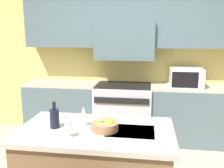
# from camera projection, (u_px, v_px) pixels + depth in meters

# --- Properties ---
(back_cabinetry) EXTENTS (10.00, 0.46, 2.70)m
(back_cabinetry) POSITION_uv_depth(u_px,v_px,m) (125.00, 45.00, 4.27)
(back_cabinetry) COLOR #DBC166
(back_cabinetry) RESTS_ON ground_plane
(back_counter) EXTENTS (3.35, 0.62, 0.94)m
(back_counter) POSITION_uv_depth(u_px,v_px,m) (123.00, 112.00, 4.25)
(back_counter) COLOR #4C6066
(back_counter) RESTS_ON ground_plane
(range_stove) EXTENTS (0.93, 0.70, 0.94)m
(range_stove) POSITION_uv_depth(u_px,v_px,m) (123.00, 112.00, 4.23)
(range_stove) COLOR #B7B7BC
(range_stove) RESTS_ON ground_plane
(microwave) EXTENTS (0.50, 0.43, 0.29)m
(microwave) POSITION_uv_depth(u_px,v_px,m) (186.00, 78.00, 3.98)
(microwave) COLOR silver
(microwave) RESTS_ON back_counter
(wine_bottle) EXTENTS (0.09, 0.09, 0.25)m
(wine_bottle) POSITION_uv_depth(u_px,v_px,m) (55.00, 118.00, 2.29)
(wine_bottle) COLOR black
(wine_bottle) RESTS_ON kitchen_island
(wine_glass_near) EXTENTS (0.08, 0.08, 0.18)m
(wine_glass_near) POSITION_uv_depth(u_px,v_px,m) (68.00, 123.00, 2.07)
(wine_glass_near) COLOR white
(wine_glass_near) RESTS_ON kitchen_island
(wine_glass_far) EXTENTS (0.08, 0.08, 0.18)m
(wine_glass_far) POSITION_uv_depth(u_px,v_px,m) (84.00, 113.00, 2.33)
(wine_glass_far) COLOR white
(wine_glass_far) RESTS_ON kitchen_island
(fruit_bowl) EXTENTS (0.25, 0.25, 0.11)m
(fruit_bowl) POSITION_uv_depth(u_px,v_px,m) (105.00, 126.00, 2.23)
(fruit_bowl) COLOR #996B47
(fruit_bowl) RESTS_ON kitchen_island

